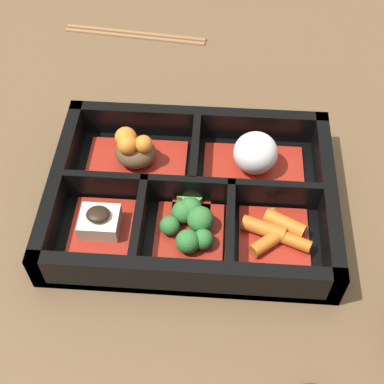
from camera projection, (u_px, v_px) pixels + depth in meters
The scene contains 10 objects.
ground_plane at pixel (192, 206), 0.58m from camera, with size 3.00×3.00×0.00m, color brown.
bento_base at pixel (192, 204), 0.57m from camera, with size 0.29×0.21×0.01m.
bento_rim at pixel (192, 194), 0.56m from camera, with size 0.29×0.21×0.05m.
bowl_stew at pixel (135, 153), 0.58m from camera, with size 0.11×0.07×0.05m.
bowl_rice at pixel (255, 157), 0.58m from camera, with size 0.11×0.07×0.05m.
bowl_tofu at pixel (100, 225), 0.54m from camera, with size 0.06×0.07×0.03m.
bowl_greens at pixel (189, 225), 0.53m from camera, with size 0.07×0.07×0.03m.
bowl_carrots at pixel (275, 234), 0.53m from camera, with size 0.07×0.07×0.02m.
bowl_pickles at pixel (189, 194), 0.56m from camera, with size 0.04×0.03×0.01m.
chopsticks at pixel (135, 33), 0.76m from camera, with size 0.20×0.04×0.01m.
Camera 1 is at (0.02, -0.34, 0.46)m, focal length 50.00 mm.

